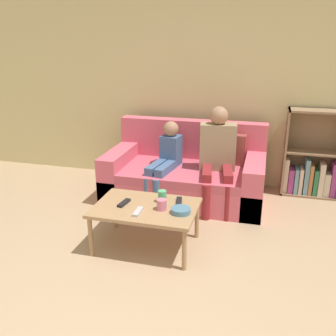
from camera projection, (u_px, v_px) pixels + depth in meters
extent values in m
cube|color=beige|center=(198.00, 81.00, 4.68)|extent=(12.00, 0.06, 2.60)
cube|color=#DB5B70|center=(185.00, 186.00, 4.46)|extent=(1.82, 0.99, 0.29)
cube|color=#C95467|center=(183.00, 173.00, 4.31)|extent=(1.38, 0.81, 0.10)
cube|color=#DB5B70|center=(192.00, 139.00, 4.66)|extent=(1.82, 0.18, 0.47)
cube|color=#DB5B70|center=(122.00, 170.00, 4.61)|extent=(0.22, 0.99, 0.55)
cube|color=#DB5B70|center=(254.00, 182.00, 4.22)|extent=(0.22, 0.99, 0.55)
cube|color=#93423D|center=(230.00, 149.00, 4.43)|extent=(0.36, 0.12, 0.36)
cube|color=#8E7051|center=(285.00, 152.00, 4.50)|extent=(0.02, 0.28, 1.04)
cube|color=#8E7051|center=(314.00, 151.00, 4.54)|extent=(0.70, 0.02, 1.04)
cube|color=#8E7051|center=(309.00, 193.00, 4.59)|extent=(0.70, 0.28, 0.02)
cube|color=#8E7051|center=(315.00, 152.00, 4.41)|extent=(0.65, 0.28, 0.02)
cube|color=#8E7051|center=(320.00, 111.00, 4.25)|extent=(0.70, 0.28, 0.02)
cube|color=beige|center=(286.00, 175.00, 4.57)|extent=(0.05, 0.16, 0.42)
cube|color=#993D84|center=(291.00, 180.00, 4.58)|extent=(0.06, 0.21, 0.30)
cube|color=#6699A8|center=(296.00, 179.00, 4.57)|extent=(0.04, 0.23, 0.31)
cube|color=beige|center=(300.00, 180.00, 4.55)|extent=(0.04, 0.20, 0.32)
cube|color=#6699A8|center=(306.00, 176.00, 4.52)|extent=(0.05, 0.21, 0.44)
cube|color=#B77542|center=(310.00, 178.00, 4.52)|extent=(0.04, 0.20, 0.37)
cube|color=#2D7A4C|center=(315.00, 181.00, 4.51)|extent=(0.05, 0.21, 0.32)
cube|color=beige|center=(321.00, 178.00, 4.48)|extent=(0.06, 0.22, 0.40)
cube|color=beige|center=(326.00, 184.00, 4.48)|extent=(0.07, 0.18, 0.28)
cube|color=#993D84|center=(333.00, 179.00, 4.45)|extent=(0.06, 0.20, 0.41)
cylinder|color=#A87F56|center=(91.00, 237.00, 3.25)|extent=(0.04, 0.04, 0.37)
cylinder|color=#A87F56|center=(184.00, 250.00, 3.05)|extent=(0.04, 0.04, 0.37)
cylinder|color=#A87F56|center=(115.00, 210.00, 3.75)|extent=(0.04, 0.04, 0.37)
cylinder|color=#A87F56|center=(197.00, 220.00, 3.55)|extent=(0.04, 0.04, 0.37)
cube|color=#A87F56|center=(146.00, 208.00, 3.33)|extent=(0.91, 0.63, 0.03)
cylinder|color=maroon|center=(206.00, 202.00, 3.91)|extent=(0.10, 0.10, 0.39)
cylinder|color=maroon|center=(227.00, 203.00, 3.89)|extent=(0.10, 0.10, 0.39)
cube|color=maroon|center=(207.00, 172.00, 4.07)|extent=(0.17, 0.45, 0.09)
cube|color=maroon|center=(227.00, 173.00, 4.05)|extent=(0.17, 0.45, 0.09)
cube|color=#9E8966|center=(218.00, 147.00, 4.24)|extent=(0.43, 0.26, 0.53)
sphere|color=#A87A5B|center=(219.00, 116.00, 4.12)|extent=(0.20, 0.20, 0.20)
cylinder|color=#476693|center=(147.00, 194.00, 4.11)|extent=(0.10, 0.10, 0.39)
cylinder|color=#476693|center=(157.00, 196.00, 4.06)|extent=(0.10, 0.10, 0.39)
cube|color=#476693|center=(157.00, 167.00, 4.25)|extent=(0.17, 0.45, 0.09)
cube|color=#476693|center=(166.00, 168.00, 4.20)|extent=(0.17, 0.45, 0.09)
cube|color=#476693|center=(171.00, 150.00, 4.41)|extent=(0.24, 0.23, 0.35)
sphere|color=#A87A5B|center=(171.00, 129.00, 4.32)|extent=(0.18, 0.18, 0.18)
cylinder|color=pink|center=(162.00, 205.00, 3.25)|extent=(0.09, 0.09, 0.10)
cylinder|color=#4CB77A|center=(162.00, 196.00, 3.40)|extent=(0.08, 0.08, 0.11)
cube|color=black|center=(124.00, 203.00, 3.37)|extent=(0.07, 0.18, 0.02)
cube|color=black|center=(179.00, 201.00, 3.40)|extent=(0.08, 0.18, 0.02)
cube|color=#B7B7BC|center=(138.00, 212.00, 3.20)|extent=(0.05, 0.17, 0.02)
cylinder|color=teal|center=(181.00, 211.00, 3.19)|extent=(0.17, 0.17, 0.05)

